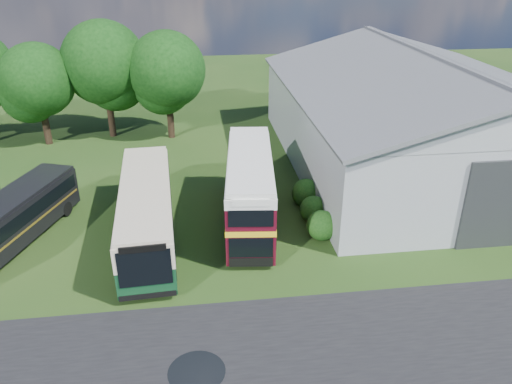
{
  "coord_description": "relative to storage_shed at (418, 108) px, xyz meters",
  "views": [
    {
      "loc": [
        -1.07,
        -17.15,
        14.38
      ],
      "look_at": [
        2.2,
        8.0,
        2.06
      ],
      "focal_mm": 35.0,
      "sensor_mm": 36.0,
      "label": 1
    }
  ],
  "objects": [
    {
      "name": "ground",
      "position": [
        -15.0,
        -15.98,
        -4.17
      ],
      "size": [
        120.0,
        120.0,
        0.0
      ],
      "primitive_type": "plane",
      "color": "#1B3812",
      "rests_on": "ground"
    },
    {
      "name": "asphalt_road",
      "position": [
        -12.0,
        -18.98,
        -4.17
      ],
      "size": [
        60.0,
        8.0,
        0.02
      ],
      "primitive_type": "cube",
      "color": "black",
      "rests_on": "ground"
    },
    {
      "name": "puddle",
      "position": [
        -16.5,
        -18.98,
        -4.17
      ],
      "size": [
        2.2,
        2.2,
        0.01
      ],
      "primitive_type": "cylinder",
      "color": "black",
      "rests_on": "ground"
    },
    {
      "name": "storage_shed",
      "position": [
        0.0,
        0.0,
        0.0
      ],
      "size": [
        18.8,
        24.8,
        8.15
      ],
      "color": "gray",
      "rests_on": "ground"
    },
    {
      "name": "tree_left_b",
      "position": [
        -28.0,
        7.52,
        1.09
      ],
      "size": [
        5.78,
        5.78,
        8.16
      ],
      "color": "black",
      "rests_on": "ground"
    },
    {
      "name": "tree_mid",
      "position": [
        -23.0,
        8.82,
        2.02
      ],
      "size": [
        6.8,
        6.8,
        9.6
      ],
      "color": "black",
      "rests_on": "ground"
    },
    {
      "name": "tree_right_a",
      "position": [
        -18.0,
        7.82,
        1.52
      ],
      "size": [
        6.26,
        6.26,
        8.83
      ],
      "color": "black",
      "rests_on": "ground"
    },
    {
      "name": "shrub_front",
      "position": [
        -9.4,
        -9.98,
        -4.17
      ],
      "size": [
        1.7,
        1.7,
        1.7
      ],
      "primitive_type": "sphere",
      "color": "#194714",
      "rests_on": "ground"
    },
    {
      "name": "shrub_mid",
      "position": [
        -9.4,
        -7.98,
        -4.17
      ],
      "size": [
        1.6,
        1.6,
        1.6
      ],
      "primitive_type": "sphere",
      "color": "#194714",
      "rests_on": "ground"
    },
    {
      "name": "shrub_back",
      "position": [
        -9.4,
        -5.98,
        -4.17
      ],
      "size": [
        1.8,
        1.8,
        1.8
      ],
      "primitive_type": "sphere",
      "color": "#194714",
      "rests_on": "ground"
    },
    {
      "name": "bus_green_single",
      "position": [
        -18.87,
        -8.85,
        -2.45
      ],
      "size": [
        3.35,
        11.82,
        3.22
      ],
      "rotation": [
        0.0,
        0.0,
        0.06
      ],
      "color": "black",
      "rests_on": "ground"
    },
    {
      "name": "bus_maroon_double",
      "position": [
        -13.13,
        -7.82,
        -2.05
      ],
      "size": [
        3.58,
        10.09,
        4.25
      ],
      "rotation": [
        0.0,
        0.0,
        -0.11
      ],
      "color": "black",
      "rests_on": "ground"
    },
    {
      "name": "bus_dark_single",
      "position": [
        -26.03,
        -8.4,
        -2.74
      ],
      "size": [
        5.37,
        9.93,
        2.69
      ],
      "rotation": [
        0.0,
        0.0,
        -0.34
      ],
      "color": "black",
      "rests_on": "ground"
    }
  ]
}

